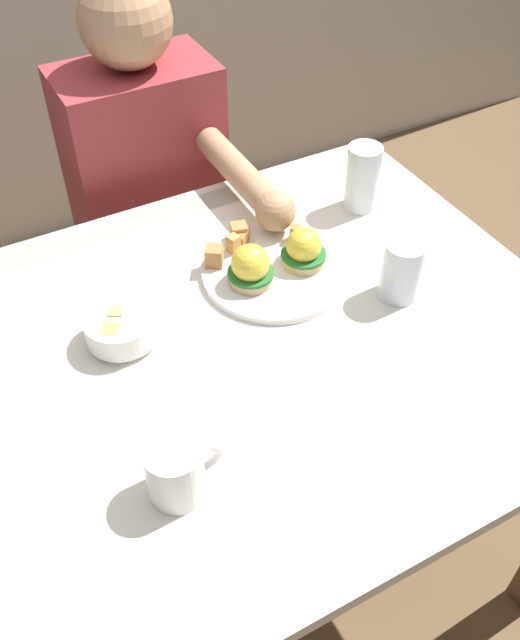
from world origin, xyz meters
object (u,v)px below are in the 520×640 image
(coffee_mug, at_px, (176,469))
(water_glass_far, at_px, (362,181))
(diner_person, at_px, (154,195))
(dining_table, at_px, (227,391))
(water_glass_near, at_px, (401,273))
(eggs_benedict_plate, at_px, (273,264))
(fruit_bowl, at_px, (121,328))

(coffee_mug, relative_size, water_glass_far, 0.80)
(diner_person, bearing_deg, dining_table, -100.16)
(water_glass_near, distance_m, diner_person, 0.68)
(eggs_benedict_plate, distance_m, diner_person, 0.49)
(coffee_mug, bearing_deg, dining_table, 50.14)
(water_glass_far, bearing_deg, water_glass_near, -109.56)
(water_glass_near, bearing_deg, water_glass_far, 70.44)
(eggs_benedict_plate, height_order, fruit_bowl, eggs_benedict_plate)
(fruit_bowl, distance_m, diner_person, 0.57)
(eggs_benedict_plate, bearing_deg, water_glass_near, -41.27)
(dining_table, distance_m, diner_person, 0.61)
(eggs_benedict_plate, xyz_separation_m, water_glass_far, (0.26, 0.11, 0.04))
(coffee_mug, relative_size, diner_person, 0.10)
(fruit_bowl, xyz_separation_m, coffee_mug, (-0.03, -0.31, 0.02))
(water_glass_far, bearing_deg, eggs_benedict_plate, -158.18)
(dining_table, height_order, water_glass_far, water_glass_far)
(water_glass_far, bearing_deg, diner_person, 131.11)
(eggs_benedict_plate, distance_m, water_glass_far, 0.29)
(coffee_mug, bearing_deg, water_glass_near, 19.84)
(fruit_bowl, distance_m, coffee_mug, 0.31)
(fruit_bowl, bearing_deg, diner_person, 63.54)
(diner_person, bearing_deg, eggs_benedict_plate, -83.31)
(coffee_mug, xyz_separation_m, water_glass_near, (0.51, 0.18, -0.00))
(coffee_mug, distance_m, water_glass_far, 0.74)
(fruit_bowl, bearing_deg, water_glass_far, 13.07)
(fruit_bowl, height_order, coffee_mug, coffee_mug)
(water_glass_far, relative_size, diner_person, 0.12)
(water_glass_near, bearing_deg, eggs_benedict_plate, 138.73)
(eggs_benedict_plate, relative_size, water_glass_near, 2.36)
(water_glass_near, bearing_deg, coffee_mug, -160.16)
(eggs_benedict_plate, bearing_deg, fruit_bowl, -175.10)
(eggs_benedict_plate, xyz_separation_m, water_glass_near, (0.17, -0.15, 0.02))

